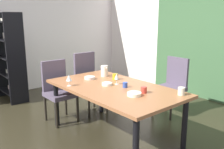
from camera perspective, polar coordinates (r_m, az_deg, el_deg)
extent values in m
cube|color=#2B2719|center=(3.82, -6.18, -13.20)|extent=(5.58, 5.75, 0.02)
cube|color=silver|center=(6.70, 4.63, 9.78)|extent=(1.80, 0.10, 2.56)
cube|color=silver|center=(5.91, -21.80, 8.42)|extent=(0.10, 5.75, 2.56)
cube|color=#955D38|center=(3.42, 0.47, -3.11)|extent=(1.91, 1.08, 0.04)
cylinder|color=black|center=(4.43, -2.49, -4.27)|extent=(0.07, 0.07, 0.70)
cylinder|color=black|center=(3.33, 16.26, -10.92)|extent=(0.07, 0.07, 0.70)
cylinder|color=black|center=(3.98, -12.56, -6.64)|extent=(0.07, 0.07, 0.70)
cylinder|color=black|center=(2.71, 5.46, -16.32)|extent=(0.07, 0.07, 0.70)
cube|color=#53495A|center=(4.10, -11.61, -4.46)|extent=(0.44, 0.44, 0.07)
cube|color=#53495A|center=(4.20, -13.10, -0.37)|extent=(0.05, 0.42, 0.53)
cylinder|color=black|center=(4.11, -7.82, -7.87)|extent=(0.04, 0.04, 0.42)
cylinder|color=black|center=(3.94, -12.54, -9.06)|extent=(0.04, 0.04, 0.42)
cylinder|color=black|center=(4.42, -10.50, -6.45)|extent=(0.04, 0.04, 0.42)
cylinder|color=black|center=(4.26, -14.96, -7.46)|extent=(0.04, 0.04, 0.42)
cube|color=#53495A|center=(4.40, -4.73, -2.98)|extent=(0.44, 0.44, 0.07)
cube|color=#53495A|center=(4.49, -6.29, 1.24)|extent=(0.05, 0.42, 0.60)
cylinder|color=black|center=(4.44, -1.22, -6.12)|extent=(0.04, 0.04, 0.42)
cylinder|color=black|center=(4.23, -5.26, -7.20)|extent=(0.04, 0.04, 0.42)
cylinder|color=black|center=(4.73, -4.14, -4.93)|extent=(0.04, 0.04, 0.42)
cylinder|color=black|center=(4.52, -8.04, -5.87)|extent=(0.04, 0.04, 0.42)
cube|color=#53495A|center=(4.41, 12.99, -3.23)|extent=(0.44, 0.44, 0.07)
cube|color=#53495A|center=(4.51, 14.69, 0.48)|extent=(0.42, 0.05, 0.53)
cylinder|color=black|center=(4.24, 13.32, -7.46)|extent=(0.04, 0.04, 0.42)
cylinder|color=black|center=(4.46, 9.39, -6.22)|extent=(0.04, 0.04, 0.42)
cylinder|color=black|center=(4.54, 16.21, -6.25)|extent=(0.04, 0.04, 0.42)
cylinder|color=black|center=(4.74, 12.38, -5.16)|extent=(0.04, 0.04, 0.42)
cube|color=black|center=(5.76, -23.47, 4.10)|extent=(0.05, 0.36, 1.75)
cube|color=black|center=(5.07, -21.01, 3.20)|extent=(0.05, 0.36, 1.75)
cube|color=black|center=(5.56, -21.69, -3.45)|extent=(0.76, 0.36, 0.02)
cylinder|color=beige|center=(5.45, -21.33, -3.36)|extent=(0.19, 0.19, 0.05)
cylinder|color=beige|center=(5.69, -22.23, -2.62)|extent=(0.09, 0.09, 0.07)
cube|color=black|center=(5.47, -22.00, 0.07)|extent=(0.76, 0.36, 0.02)
cylinder|color=beige|center=(5.38, -21.70, 0.20)|extent=(0.15, 0.15, 0.04)
cylinder|color=beige|center=(5.59, -22.49, 0.77)|extent=(0.12, 0.12, 0.07)
cube|color=black|center=(5.41, -22.32, 3.68)|extent=(0.76, 0.36, 0.02)
cylinder|color=silver|center=(5.32, -22.02, 3.88)|extent=(0.18, 0.18, 0.04)
cube|color=black|center=(5.37, -22.65, 7.36)|extent=(0.76, 0.36, 0.02)
cylinder|color=white|center=(5.26, -22.29, 7.75)|extent=(0.18, 0.18, 0.06)
cylinder|color=silver|center=(5.51, -23.22, 8.19)|extent=(0.09, 0.09, 0.12)
cube|color=black|center=(5.35, -22.99, 11.09)|extent=(0.76, 0.36, 0.02)
cylinder|color=silver|center=(5.25, -22.65, 11.36)|extent=(0.19, 0.19, 0.02)
cylinder|color=white|center=(5.49, -23.50, 11.47)|extent=(0.12, 0.12, 0.05)
cylinder|color=silver|center=(3.53, 1.05, -2.21)|extent=(0.06, 0.06, 0.00)
cylinder|color=silver|center=(3.52, 1.05, -1.64)|extent=(0.01, 0.01, 0.07)
cone|color=silver|center=(3.50, 1.05, -0.45)|extent=(0.06, 0.06, 0.08)
cylinder|color=silver|center=(3.50, -9.77, -2.55)|extent=(0.06, 0.06, 0.00)
cylinder|color=silver|center=(3.49, -9.79, -1.97)|extent=(0.01, 0.01, 0.07)
cone|color=silver|center=(3.47, -9.84, -0.77)|extent=(0.08, 0.08, 0.08)
cylinder|color=silver|center=(3.83, -5.12, -0.76)|extent=(0.16, 0.16, 0.04)
cylinder|color=white|center=(3.48, -1.16, -2.18)|extent=(0.14, 0.14, 0.04)
cylinder|color=#F0EAC5|center=(3.04, 5.11, -4.48)|extent=(0.17, 0.17, 0.04)
cylinder|color=#BD3A2D|center=(3.16, 7.28, -3.50)|extent=(0.08, 0.08, 0.08)
cylinder|color=beige|center=(3.17, 15.56, -3.70)|extent=(0.08, 0.08, 0.10)
cylinder|color=#284599|center=(3.37, 3.01, -2.39)|extent=(0.07, 0.07, 0.07)
cylinder|color=#AB971A|center=(3.77, 0.72, -0.51)|extent=(0.08, 0.08, 0.09)
cylinder|color=#F0DDC6|center=(3.98, -1.75, 0.80)|extent=(0.11, 0.11, 0.17)
cone|color=#F0DDC6|center=(3.92, -1.29, 1.71)|extent=(0.04, 0.04, 0.03)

